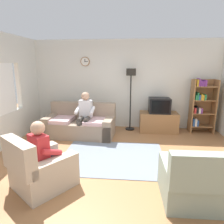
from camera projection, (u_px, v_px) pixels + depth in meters
name	position (u px, v px, depth m)	size (l,w,h in m)	color
ground_plane	(120.00, 166.00, 3.95)	(12.00, 12.00, 0.00)	#9E6B42
back_wall_assembly	(125.00, 85.00, 6.21)	(6.20, 0.17, 2.70)	silver
couch	(80.00, 125.00, 5.60)	(1.96, 1.01, 0.90)	gray
tv_stand	(158.00, 122.00, 5.97)	(1.10, 0.56, 0.58)	olive
tv	(159.00, 105.00, 5.82)	(0.60, 0.49, 0.44)	black
bookshelf	(201.00, 104.00, 5.80)	(0.68, 0.36, 1.58)	olive
floor_lamp	(131.00, 82.00, 5.87)	(0.28, 0.28, 1.85)	black
armchair_near_window	(41.00, 170.00, 3.23)	(1.17, 1.18, 0.90)	#BCAD99
armchair_near_bookshelf	(191.00, 183.00, 2.90)	(0.81, 0.89, 0.90)	gray
area_rug	(113.00, 157.00, 4.32)	(2.20, 1.70, 0.01)	slate
person_on_couch	(85.00, 112.00, 5.38)	(0.53, 0.56, 1.24)	silver
person_in_left_armchair	(45.00, 151.00, 3.23)	(0.62, 0.64, 1.12)	red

